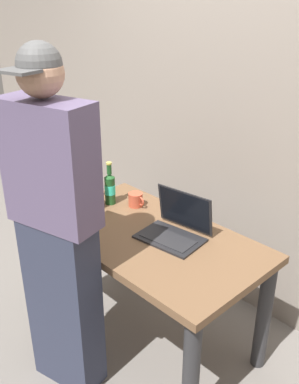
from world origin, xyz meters
name	(u,v)px	position (x,y,z in m)	size (l,w,h in m)	color
ground_plane	(150,336)	(0.00, 0.00, 0.00)	(8.00, 8.00, 0.00)	slate
desk	(151,255)	(0.00, 0.00, 0.58)	(1.25, 0.71, 0.71)	brown
laptop	(176,227)	(0.10, 0.09, 0.77)	(0.37, 0.31, 0.24)	black
beer_bottle_dark	(83,185)	(-0.56, -0.03, 0.83)	(0.06, 0.06, 0.32)	brown
beer_bottle_green	(110,188)	(-0.45, 0.09, 0.82)	(0.07, 0.07, 0.27)	#1E5123
beer_bottle_amber	(95,189)	(-0.45, -0.02, 0.84)	(0.08, 0.08, 0.31)	#333333
person_figure	(57,233)	(-0.10, -0.51, 0.89)	(0.46, 0.32, 1.73)	#2D3347
coffee_mug	(136,200)	(-0.31, 0.17, 0.75)	(0.12, 0.09, 0.08)	#BF4C33
back_wall	(241,104)	(0.00, 0.74, 1.30)	(6.00, 0.10, 2.60)	gray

